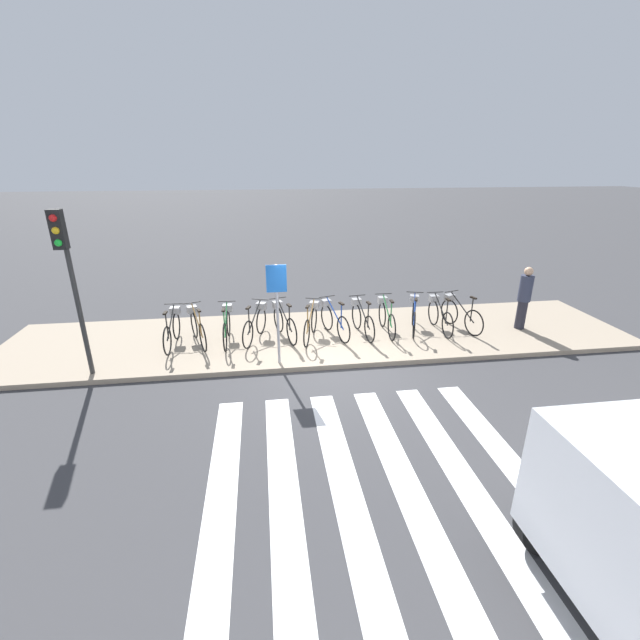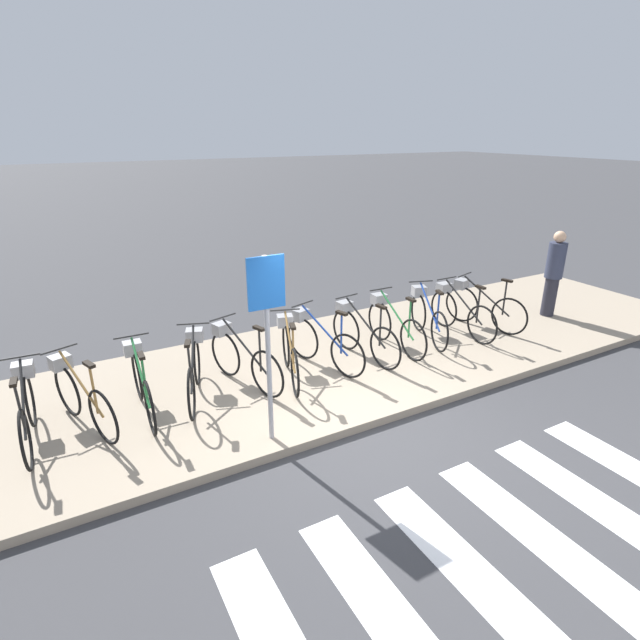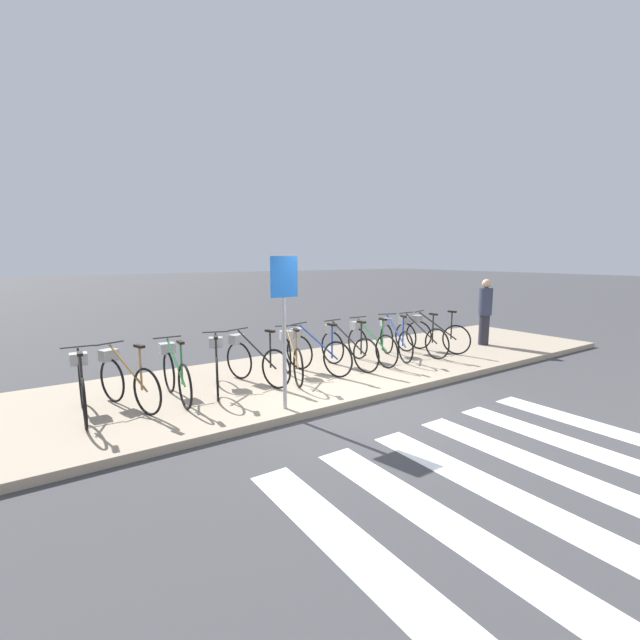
{
  "view_description": "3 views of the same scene",
  "coord_description": "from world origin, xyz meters",
  "px_view_note": "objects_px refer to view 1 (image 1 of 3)",
  "views": [
    {
      "loc": [
        -1.5,
        -8.62,
        4.55
      ],
      "look_at": [
        -0.2,
        0.9,
        0.89
      ],
      "focal_mm": 24.0,
      "sensor_mm": 36.0,
      "label": 1
    },
    {
      "loc": [
        -3.24,
        -4.58,
        3.71
      ],
      "look_at": [
        0.07,
        1.4,
        1.07
      ],
      "focal_mm": 28.0,
      "sensor_mm": 36.0,
      "label": 2
    },
    {
      "loc": [
        -4.3,
        -5.19,
        2.42
      ],
      "look_at": [
        -0.32,
        0.68,
        1.37
      ],
      "focal_mm": 24.0,
      "sensor_mm": 36.0,
      "label": 3
    }
  ],
  "objects_px": {
    "parked_bicycle_6": "(333,319)",
    "parked_bicycle_8": "(386,316)",
    "parked_bicycle_5": "(311,322)",
    "parked_bicycle_9": "(414,314)",
    "parked_bicycle_2": "(227,325)",
    "parked_bicycle_10": "(439,314)",
    "parked_bicycle_1": "(197,326)",
    "traffic_light": "(66,261)",
    "sign_post": "(277,298)",
    "parked_bicycle_4": "(284,321)",
    "parked_bicycle_7": "(362,318)",
    "parked_bicycle_11": "(459,313)",
    "parked_bicycle_0": "(172,328)",
    "parked_bicycle_3": "(256,323)",
    "pedestrian": "(524,297)"
  },
  "relations": [
    {
      "from": "parked_bicycle_0",
      "to": "parked_bicycle_8",
      "type": "height_order",
      "value": "same"
    },
    {
      "from": "parked_bicycle_6",
      "to": "parked_bicycle_8",
      "type": "xyz_separation_m",
      "value": [
        1.44,
        0.02,
        0.0
      ]
    },
    {
      "from": "parked_bicycle_7",
      "to": "parked_bicycle_8",
      "type": "relative_size",
      "value": 0.99
    },
    {
      "from": "parked_bicycle_3",
      "to": "sign_post",
      "type": "height_order",
      "value": "sign_post"
    },
    {
      "from": "parked_bicycle_1",
      "to": "parked_bicycle_10",
      "type": "bearing_deg",
      "value": 0.05
    },
    {
      "from": "parked_bicycle_3",
      "to": "parked_bicycle_7",
      "type": "bearing_deg",
      "value": -0.59
    },
    {
      "from": "parked_bicycle_2",
      "to": "parked_bicycle_11",
      "type": "relative_size",
      "value": 1.03
    },
    {
      "from": "parked_bicycle_3",
      "to": "parked_bicycle_8",
      "type": "xyz_separation_m",
      "value": [
        3.46,
        0.02,
        0.0
      ]
    },
    {
      "from": "parked_bicycle_6",
      "to": "parked_bicycle_10",
      "type": "xyz_separation_m",
      "value": [
        2.91,
        -0.04,
        0.0
      ]
    },
    {
      "from": "parked_bicycle_1",
      "to": "parked_bicycle_9",
      "type": "xyz_separation_m",
      "value": [
        5.72,
        0.1,
        0.0
      ]
    },
    {
      "from": "traffic_light",
      "to": "parked_bicycle_9",
      "type": "bearing_deg",
      "value": 11.46
    },
    {
      "from": "parked_bicycle_8",
      "to": "traffic_light",
      "type": "xyz_separation_m",
      "value": [
        -7.04,
        -1.55,
        2.09
      ]
    },
    {
      "from": "parked_bicycle_1",
      "to": "traffic_light",
      "type": "bearing_deg",
      "value": -144.83
    },
    {
      "from": "parked_bicycle_3",
      "to": "parked_bicycle_10",
      "type": "relative_size",
      "value": 0.95
    },
    {
      "from": "parked_bicycle_0",
      "to": "sign_post",
      "type": "height_order",
      "value": "sign_post"
    },
    {
      "from": "parked_bicycle_0",
      "to": "parked_bicycle_8",
      "type": "distance_m",
      "value": 5.53
    },
    {
      "from": "parked_bicycle_5",
      "to": "traffic_light",
      "type": "relative_size",
      "value": 0.46
    },
    {
      "from": "parked_bicycle_5",
      "to": "sign_post",
      "type": "xyz_separation_m",
      "value": [
        -0.9,
        -1.36,
        1.12
      ]
    },
    {
      "from": "traffic_light",
      "to": "pedestrian",
      "type": "bearing_deg",
      "value": 6.92
    },
    {
      "from": "parked_bicycle_0",
      "to": "parked_bicycle_2",
      "type": "relative_size",
      "value": 1.0
    },
    {
      "from": "parked_bicycle_5",
      "to": "parked_bicycle_7",
      "type": "height_order",
      "value": "same"
    },
    {
      "from": "parked_bicycle_0",
      "to": "pedestrian",
      "type": "relative_size",
      "value": 0.97
    },
    {
      "from": "parked_bicycle_7",
      "to": "traffic_light",
      "type": "height_order",
      "value": "traffic_light"
    },
    {
      "from": "parked_bicycle_0",
      "to": "parked_bicycle_2",
      "type": "height_order",
      "value": "same"
    },
    {
      "from": "parked_bicycle_1",
      "to": "parked_bicycle_9",
      "type": "distance_m",
      "value": 5.73
    },
    {
      "from": "parked_bicycle_4",
      "to": "parked_bicycle_6",
      "type": "distance_m",
      "value": 1.31
    },
    {
      "from": "pedestrian",
      "to": "parked_bicycle_9",
      "type": "bearing_deg",
      "value": 174.69
    },
    {
      "from": "parked_bicycle_6",
      "to": "parked_bicycle_8",
      "type": "distance_m",
      "value": 1.44
    },
    {
      "from": "parked_bicycle_8",
      "to": "traffic_light",
      "type": "relative_size",
      "value": 0.48
    },
    {
      "from": "pedestrian",
      "to": "sign_post",
      "type": "distance_m",
      "value": 6.85
    },
    {
      "from": "parked_bicycle_2",
      "to": "parked_bicycle_10",
      "type": "bearing_deg",
      "value": 0.28
    },
    {
      "from": "parked_bicycle_11",
      "to": "parked_bicycle_1",
      "type": "bearing_deg",
      "value": -179.63
    },
    {
      "from": "parked_bicycle_9",
      "to": "sign_post",
      "type": "height_order",
      "value": "sign_post"
    },
    {
      "from": "parked_bicycle_2",
      "to": "parked_bicycle_1",
      "type": "bearing_deg",
      "value": 178.26
    },
    {
      "from": "parked_bicycle_0",
      "to": "parked_bicycle_2",
      "type": "distance_m",
      "value": 1.33
    },
    {
      "from": "parked_bicycle_7",
      "to": "pedestrian",
      "type": "height_order",
      "value": "pedestrian"
    },
    {
      "from": "parked_bicycle_6",
      "to": "parked_bicycle_11",
      "type": "xyz_separation_m",
      "value": [
        3.5,
        -0.0,
        0.0
      ]
    },
    {
      "from": "parked_bicycle_5",
      "to": "parked_bicycle_9",
      "type": "height_order",
      "value": "same"
    },
    {
      "from": "parked_bicycle_2",
      "to": "sign_post",
      "type": "bearing_deg",
      "value": -48.38
    },
    {
      "from": "parked_bicycle_2",
      "to": "parked_bicycle_5",
      "type": "xyz_separation_m",
      "value": [
        2.15,
        -0.05,
        0.0
      ]
    },
    {
      "from": "parked_bicycle_2",
      "to": "parked_bicycle_5",
      "type": "relative_size",
      "value": 1.04
    },
    {
      "from": "parked_bicycle_3",
      "to": "parked_bicycle_6",
      "type": "distance_m",
      "value": 2.03
    },
    {
      "from": "parked_bicycle_1",
      "to": "parked_bicycle_5",
      "type": "bearing_deg",
      "value": -1.48
    },
    {
      "from": "parked_bicycle_3",
      "to": "parked_bicycle_5",
      "type": "bearing_deg",
      "value": -4.65
    },
    {
      "from": "parked_bicycle_7",
      "to": "parked_bicycle_5",
      "type": "bearing_deg",
      "value": -176.34
    },
    {
      "from": "parked_bicycle_10",
      "to": "sign_post",
      "type": "relative_size",
      "value": 0.73
    },
    {
      "from": "parked_bicycle_9",
      "to": "parked_bicycle_10",
      "type": "distance_m",
      "value": 0.69
    },
    {
      "from": "parked_bicycle_3",
      "to": "parked_bicycle_8",
      "type": "bearing_deg",
      "value": 0.32
    },
    {
      "from": "parked_bicycle_3",
      "to": "parked_bicycle_6",
      "type": "height_order",
      "value": "same"
    },
    {
      "from": "parked_bicycle_3",
      "to": "parked_bicycle_5",
      "type": "distance_m",
      "value": 1.43
    }
  ]
}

